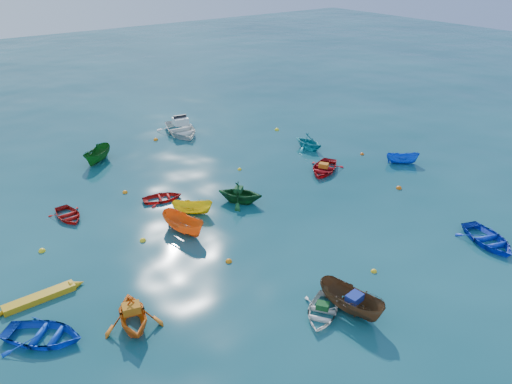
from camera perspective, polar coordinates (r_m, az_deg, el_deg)
ground at (r=29.42m, az=5.79°, el=-4.22°), size 160.00×160.00×0.00m
dinghy_blue_sw at (r=23.71m, az=-23.07°, el=-15.26°), size 4.19×4.18×0.72m
dinghy_white_near at (r=23.32m, az=7.51°, el=-13.73°), size 3.46×3.27×0.58m
sampan_brown_mid at (r=23.70m, az=10.72°, el=-13.23°), size 1.75×3.57×1.33m
dinghy_blue_se at (r=30.79m, az=24.92°, el=-5.32°), size 3.59×4.20×0.74m
dinghy_orange_w at (r=23.17m, az=-13.77°, el=-14.70°), size 3.25×3.53×1.56m
sampan_yellow_mid at (r=31.14m, az=-7.24°, el=-2.43°), size 2.54×2.41×0.99m
dinghy_cyan_se at (r=40.94m, az=5.98°, el=4.95°), size 2.57×2.89×1.40m
dinghy_red_nw at (r=33.03m, az=-10.61°, el=-0.91°), size 2.93×2.40×0.53m
sampan_orange_n at (r=29.26m, az=-8.22°, el=-4.56°), size 1.88×3.39×1.24m
dinghy_green_n at (r=32.21m, az=-1.82°, el=-1.18°), size 3.75×3.81×1.52m
dinghy_red_ne at (r=36.91m, az=7.73°, el=2.36°), size 4.23×3.90×0.72m
sampan_blue_far at (r=39.56m, az=16.33°, el=3.19°), size 2.47×2.29×0.95m
dinghy_red_far at (r=32.49m, az=-20.63°, el=-2.77°), size 2.01×2.74×0.55m
sampan_green_far at (r=40.02m, az=-17.52°, el=3.29°), size 3.22×3.06×1.25m
kayak_yellow at (r=25.97m, az=-23.44°, el=-11.27°), size 3.97×0.70×0.40m
motorboat_white at (r=44.51m, az=-8.54°, el=6.60°), size 4.11×5.28×1.61m
tarp_green_a at (r=23.12m, az=7.63°, el=-12.76°), size 0.69×0.72×0.28m
tarp_blue_a at (r=23.12m, az=11.20°, el=-11.79°), size 0.80×0.65×0.35m
tarp_orange_a at (r=22.59m, az=-14.05°, el=-12.78°), size 0.88×0.75×0.37m
tarp_green_b at (r=31.82m, az=-2.01°, el=0.30°), size 0.78×0.76×0.30m
tarp_orange_b at (r=36.61m, az=7.74°, el=3.04°), size 0.77×0.82×0.32m
buoy_or_a at (r=26.47m, az=-3.13°, el=-7.97°), size 0.35×0.35×0.35m
buoy_ye_a at (r=26.40m, az=13.31°, el=-8.87°), size 0.31×0.31×0.31m
buoy_or_b at (r=35.35m, az=16.01°, el=0.38°), size 0.39×0.39×0.39m
buoy_ye_b at (r=28.85m, az=-12.80°, el=-5.48°), size 0.36×0.36×0.36m
buoy_or_c at (r=34.54m, az=-14.74°, el=-0.09°), size 0.35×0.35×0.35m
buoy_ye_c at (r=36.85m, az=-1.89°, el=2.56°), size 0.30×0.30×0.30m
buoy_or_d at (r=40.44m, az=12.02°, el=4.22°), size 0.31×0.31×0.31m
buoy_ye_d at (r=29.63m, az=-23.25°, el=-6.26°), size 0.38×0.38×0.38m
buoy_or_e at (r=43.39m, az=-11.39°, el=5.84°), size 0.39×0.39×0.39m
buoy_ye_e at (r=44.98m, az=2.40°, el=7.09°), size 0.38×0.38×0.38m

